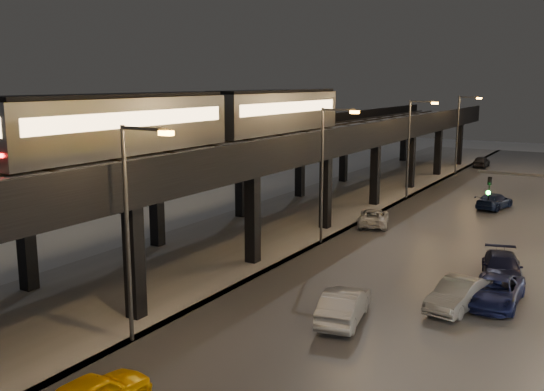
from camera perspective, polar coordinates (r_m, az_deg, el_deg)
The scene contains 18 objects.
road_surface at distance 41.84m, azimuth 17.25°, elevation -4.53°, with size 17.00×120.00×0.06m, color #46474D.
under_viaduct_pavement at distance 46.61m, azimuth 0.90°, elevation -2.50°, with size 11.00×120.00×0.06m, color #9FA1A8.
elevated_viaduct at distance 42.95m, azimuth -1.16°, elevation 3.94°, with size 9.00×100.00×6.30m.
viaduct_trackbed at distance 42.98m, azimuth -1.09°, elevation 4.97°, with size 8.40×100.00×0.32m.
viaduct_parapet_streetside at distance 40.86m, azimuth 4.17°, elevation 5.30°, with size 0.30×100.00×1.10m, color black.
viaduct_parapet_far at distance 45.37m, azimuth -5.77°, elevation 5.81°, with size 0.30×100.00×1.10m, color black.
streetlight_left_1 at distance 24.84m, azimuth -13.07°, elevation -2.24°, with size 2.57×0.28×9.00m.
streetlight_left_2 at distance 39.63m, azimuth 5.08°, elevation 2.77°, with size 2.57×0.28×9.00m.
streetlight_left_3 at distance 56.32m, azimuth 13.00°, elevation 4.89°, with size 2.57×0.28×9.00m.
streetlight_left_4 at distance 73.63m, azimuth 17.27°, elevation 5.99°, with size 2.57×0.28×9.00m.
subway_train at distance 42.36m, azimuth -5.59°, elevation 7.44°, with size 2.83×34.64×3.38m.
car_near_white at distance 27.79m, azimuth 6.78°, elevation -10.30°, with size 1.60×4.60×1.52m, color gray.
car_mid_silver at distance 45.94m, azimuth 9.54°, elevation -2.08°, with size 2.08×4.52×1.26m, color silver.
car_mid_dark at distance 54.51m, azimuth 20.18°, elevation -0.54°, with size 1.86×4.56×1.32m, color black.
car_far_white at distance 80.49m, azimuth 19.10°, elevation 2.99°, with size 1.62×4.03×1.37m, color black.
car_onc_silver at distance 30.28m, azimuth 17.04°, elevation -8.99°, with size 1.53×4.38×1.44m, color slate.
car_onc_dark at distance 31.46m, azimuth 20.28°, elevation -8.55°, with size 2.20×4.77×1.33m, color #12184C.
car_onc_white at distance 35.18m, azimuth 20.84°, elevation -6.47°, with size 2.00×4.92×1.43m, color black.
Camera 1 is at (16.35, -4.48, 10.69)m, focal length 40.00 mm.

